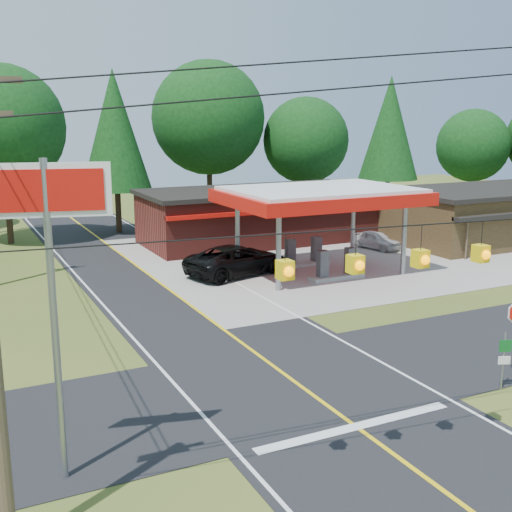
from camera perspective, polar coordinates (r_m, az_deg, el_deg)
name	(u,v)px	position (r m, az deg, el deg)	size (l,w,h in m)	color
ground	(294,382)	(22.07, 3.43, -11.12)	(120.00, 120.00, 0.00)	#40531D
main_highway	(294,382)	(22.06, 3.43, -11.10)	(8.00, 120.00, 0.02)	black
cross_road	(294,382)	(22.06, 3.43, -11.09)	(70.00, 7.00, 0.02)	black
lane_center_yellow	(294,381)	(22.06, 3.43, -11.06)	(0.15, 110.00, 0.00)	yellow
gas_canopy	(321,199)	(36.32, 5.76, 5.11)	(10.60, 7.40, 4.88)	gray
convenience_store	(258,215)	(45.77, 0.15, 3.67)	(16.40, 7.55, 3.80)	maroon
overhead_beacons	(390,231)	(14.93, 11.79, 2.21)	(17.04, 2.04, 1.03)	black
treeline_backdrop	(124,137)	(43.00, -11.68, 10.33)	(70.27, 51.59, 13.30)	#332316
suv_car	(237,260)	(36.10, -1.70, -0.39)	(6.11, 6.11, 1.70)	black
sedan_car	(376,240)	(44.05, 10.63, 1.39)	(3.54, 3.54, 1.21)	silver
big_stop_sign	(49,242)	(15.37, -17.94, 1.18)	(2.85, 0.78, 7.86)	gray
route_sign_post	(504,356)	(22.52, 21.19, -8.29)	(0.38, 0.18, 1.97)	gray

